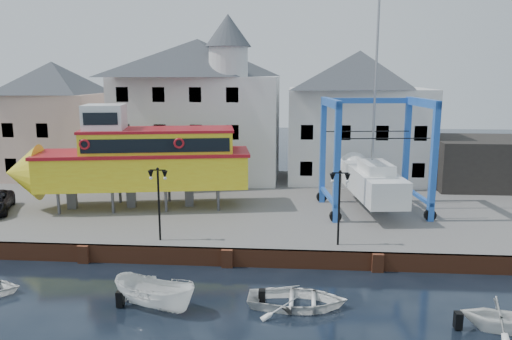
{
  "coord_description": "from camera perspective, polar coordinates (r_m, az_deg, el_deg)",
  "views": [
    {
      "loc": [
        3.58,
        -25.32,
        10.35
      ],
      "look_at": [
        1.0,
        7.0,
        4.0
      ],
      "focal_mm": 35.0,
      "sensor_mm": 36.0,
      "label": 1
    }
  ],
  "objects": [
    {
      "name": "building_white_right",
      "position": [
        44.8,
        11.56,
        6.05
      ],
      "size": [
        12.0,
        8.0,
        11.2
      ],
      "color": "silver",
      "rests_on": "hardstanding"
    },
    {
      "name": "shed_dark",
      "position": [
        45.64,
        24.24,
        0.83
      ],
      "size": [
        8.0,
        7.0,
        4.0
      ],
      "primitive_type": "cube",
      "color": "black",
      "rests_on": "hardstanding"
    },
    {
      "name": "building_pink",
      "position": [
        48.57,
        -21.94,
        5.32
      ],
      "size": [
        8.0,
        7.0,
        10.3
      ],
      "color": "#CCA495",
      "rests_on": "hardstanding"
    },
    {
      "name": "building_white_main",
      "position": [
        44.62,
        -6.42,
        7.15
      ],
      "size": [
        14.0,
        8.3,
        14.0
      ],
      "color": "silver",
      "rests_on": "hardstanding"
    },
    {
      "name": "travel_lift",
      "position": [
        35.62,
        12.9,
        -0.37
      ],
      "size": [
        7.48,
        9.98,
        14.74
      ],
      "rotation": [
        0.0,
        0.0,
        0.12
      ],
      "color": "blue",
      "rests_on": "hardstanding"
    },
    {
      "name": "lamp_post_right",
      "position": [
        27.33,
        9.53,
        -2.13
      ],
      "size": [
        1.12,
        0.32,
        4.2
      ],
      "color": "black",
      "rests_on": "hardstanding"
    },
    {
      "name": "motorboat_c",
      "position": [
        23.51,
        25.89,
        -16.22
      ],
      "size": [
        3.46,
        3.16,
        1.55
      ],
      "primitive_type": "imported",
      "rotation": [
        0.0,
        0.0,
        1.34
      ],
      "color": "white",
      "rests_on": "ground"
    },
    {
      "name": "ground",
      "position": [
        27.58,
        -3.29,
        -10.97
      ],
      "size": [
        140.0,
        140.0,
        0.0
      ],
      "primitive_type": "plane",
      "color": "black",
      "rests_on": "ground"
    },
    {
      "name": "motorboat_a",
      "position": [
        23.53,
        -11.41,
        -15.24
      ],
      "size": [
        4.47,
        2.96,
        1.61
      ],
      "primitive_type": "imported",
      "rotation": [
        0.0,
        0.0,
        1.21
      ],
      "color": "white",
      "rests_on": "ground"
    },
    {
      "name": "hardstanding",
      "position": [
        37.8,
        -1.03,
        -4.03
      ],
      "size": [
        44.0,
        22.0,
        1.0
      ],
      "primitive_type": "cube",
      "color": "#625E5B",
      "rests_on": "ground"
    },
    {
      "name": "tour_boat",
      "position": [
        35.68,
        -14.2,
        1.15
      ],
      "size": [
        17.01,
        6.73,
        7.22
      ],
      "rotation": [
        0.0,
        0.0,
        0.17
      ],
      "color": "#59595E",
      "rests_on": "hardstanding"
    },
    {
      "name": "motorboat_b",
      "position": [
        23.32,
        4.75,
        -15.31
      ],
      "size": [
        4.51,
        3.26,
        0.92
      ],
      "primitive_type": "imported",
      "rotation": [
        0.0,
        0.0,
        1.55
      ],
      "color": "white",
      "rests_on": "ground"
    },
    {
      "name": "quay_wall",
      "position": [
        27.49,
        -3.27,
        -9.93
      ],
      "size": [
        44.0,
        0.47,
        1.0
      ],
      "color": "brown",
      "rests_on": "ground"
    },
    {
      "name": "lamp_post_left",
      "position": [
        28.26,
        -11.11,
        -1.75
      ],
      "size": [
        1.12,
        0.32,
        4.2
      ],
      "color": "black",
      "rests_on": "hardstanding"
    }
  ]
}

